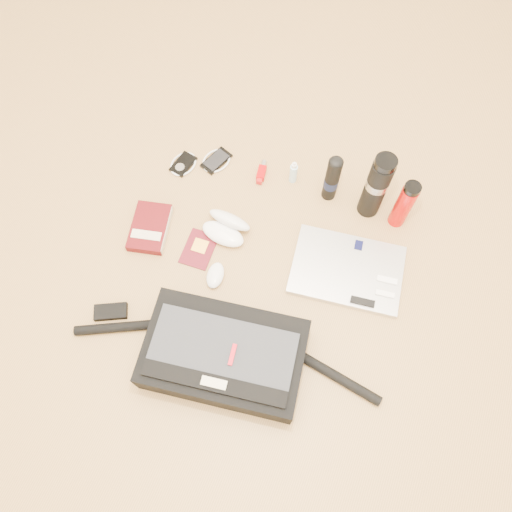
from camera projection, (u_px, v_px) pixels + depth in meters
name	position (u px, v px, depth m)	size (l,w,h in m)	color
ground	(244.00, 296.00, 1.66)	(4.00, 4.00, 0.00)	#A47B44
messenger_bag	(223.00, 355.00, 1.52)	(0.98, 0.37, 0.14)	black
laptop	(347.00, 270.00, 1.69)	(0.40, 0.31, 0.04)	#B5B5B7
book	(150.00, 228.00, 1.75)	(0.16, 0.21, 0.03)	#48090C
passport	(199.00, 249.00, 1.73)	(0.11, 0.15, 0.01)	#520D16
mouse	(215.00, 275.00, 1.67)	(0.07, 0.10, 0.03)	white
sunglasses_case	(226.00, 227.00, 1.73)	(0.17, 0.15, 0.09)	white
ipod	(183.00, 164.00, 1.87)	(0.10, 0.11, 0.01)	black
phone	(216.00, 161.00, 1.88)	(0.12, 0.13, 0.01)	black
inhaler	(262.00, 172.00, 1.85)	(0.04, 0.10, 0.03)	#AE0205
spray_bottle	(293.00, 173.00, 1.81)	(0.03, 0.03, 0.11)	#AFD8EF
aerosol_can	(332.00, 178.00, 1.73)	(0.07, 0.07, 0.22)	black
thermos_black	(376.00, 186.00, 1.66)	(0.08, 0.08, 0.30)	black
thermos_red	(404.00, 205.00, 1.68)	(0.07, 0.07, 0.22)	#BD0907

